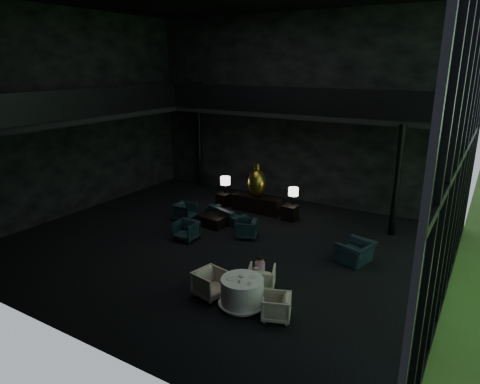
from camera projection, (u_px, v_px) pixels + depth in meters
The scene contains 34 objects.
floor at pixel (220, 245), 14.60m from camera, with size 14.00×12.00×0.02m, color black.
wall_back at pixel (296, 110), 18.35m from camera, with size 14.00×0.04×8.00m, color black.
wall_front at pixel (50, 166), 8.52m from camera, with size 14.00×0.04×8.00m, color black.
wall_left at pixel (71, 114), 16.89m from camera, with size 0.04×12.00×8.00m, color black.
curtain_wall at pixel (465, 150), 10.00m from camera, with size 0.20×12.00×8.00m, color black, non-canonical shape.
mezzanine_left at pixel (89, 116), 16.40m from camera, with size 2.00×12.00×0.25m, color black.
mezzanine_back at pixel (309, 114), 17.04m from camera, with size 12.00×2.00×0.25m, color black.
railing_left at pixel (105, 101), 15.73m from camera, with size 0.06×12.00×1.00m, color black.
railing_back at pixel (300, 101), 16.04m from camera, with size 12.00×0.06×1.00m, color black.
column_nw at pixel (199, 146), 21.16m from camera, with size 0.24×0.24×4.00m, color black.
column_ne at pixel (397, 181), 14.92m from camera, with size 0.24×0.24×4.00m, color black.
console at pixel (256, 204), 17.73m from camera, with size 2.12×0.48×0.67m, color black.
bronze_urn at pixel (257, 183), 17.50m from camera, with size 0.73×0.73×1.37m.
side_table_left at pixel (223, 200), 18.52m from camera, with size 0.50×0.50×0.55m, color black.
table_lamp_left at pixel (225, 181), 18.42m from camera, with size 0.42×0.42×0.71m.
side_table_right at pixel (290, 213), 16.85m from camera, with size 0.54×0.54×0.59m, color black.
table_lamp_right at pixel (293, 192), 16.84m from camera, with size 0.39×0.39×0.66m.
sofa at pixel (226, 212), 16.81m from camera, with size 1.65×0.48×0.65m, color black.
lounge_armchair_west at pixel (185, 211), 16.76m from camera, with size 0.74×0.69×0.76m, color black.
lounge_armchair_east at pixel (246, 229), 15.13m from camera, with size 0.65×0.61×0.67m, color #162A36.
lounge_armchair_south at pixel (186, 230), 14.91m from camera, with size 0.71×0.67×0.73m, color black.
window_armchair at pixel (356, 249), 13.20m from camera, with size 1.01×0.65×0.88m, color #14383F.
coffee_table at pixel (215, 220), 16.29m from camera, with size 0.92×0.92×0.41m, color black.
dining_table at pixel (242, 294), 10.88m from camera, with size 1.24×1.24×0.75m.
dining_chair_north at pixel (262, 277), 11.68m from camera, with size 0.67×0.63×0.69m, color #C3B28E.
dining_chair_east at pixel (276, 307), 10.32m from camera, with size 0.60×0.56×0.62m, color tan.
dining_chair_west at pixel (211, 282), 11.32m from camera, with size 0.77×0.72×0.79m, color beige.
child at pixel (260, 266), 11.48m from camera, with size 0.27×0.27×0.58m.
plate_a at pixel (232, 278), 10.76m from camera, with size 0.26×0.26×0.02m, color white.
plate_b at pixel (253, 277), 10.84m from camera, with size 0.20×0.20×0.01m, color white.
saucer at pixel (250, 284), 10.49m from camera, with size 0.16×0.16×0.01m, color white.
coffee_cup at pixel (250, 283), 10.49m from camera, with size 0.08×0.08×0.06m, color white.
cereal_bowl at pixel (242, 276), 10.84m from camera, with size 0.15×0.15×0.08m, color white.
cream_pot at pixel (239, 282), 10.56m from camera, with size 0.06×0.06×0.07m, color #99999E.
Camera 1 is at (7.53, -11.15, 5.97)m, focal length 32.00 mm.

